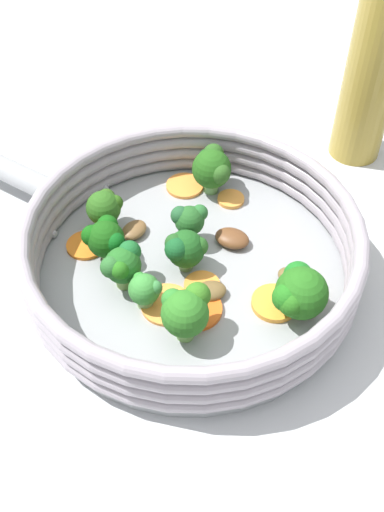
{
  "coord_description": "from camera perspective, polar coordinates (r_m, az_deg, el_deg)",
  "views": [
    {
      "loc": [
        0.37,
        -0.03,
        0.44
      ],
      "look_at": [
        0.0,
        0.0,
        0.03
      ],
      "focal_mm": 42.0,
      "sensor_mm": 36.0,
      "label": 1
    }
  ],
  "objects": [
    {
      "name": "broccoli_floret_4",
      "position": [
        0.59,
        -8.31,
        4.59
      ],
      "size": [
        0.04,
        0.04,
        0.04
      ],
      "color": "#7C995B",
      "rests_on": "skillet"
    },
    {
      "name": "carrot_slice_0",
      "position": [
        0.55,
        10.97,
        -3.18
      ],
      "size": [
        0.04,
        0.04,
        0.01
      ],
      "primitive_type": "cylinder",
      "rotation": [
        0.0,
        0.0,
        4.56
      ],
      "color": "orange",
      "rests_on": "skillet"
    },
    {
      "name": "broccoli_floret_5",
      "position": [
        0.55,
        -0.74,
        0.82
      ],
      "size": [
        0.04,
        0.04,
        0.04
      ],
      "color": "#678648",
      "rests_on": "skillet"
    },
    {
      "name": "skillet_rim_wall",
      "position": [
        0.55,
        0.0,
        0.93
      ],
      "size": [
        0.31,
        0.31,
        0.06
      ],
      "color": "#988F99",
      "rests_on": "skillet"
    },
    {
      "name": "oil_bottle",
      "position": [
        0.69,
        16.89,
        16.74
      ],
      "size": [
        0.06,
        0.06,
        0.26
      ],
      "color": "olive",
      "rests_on": "ground_plane"
    },
    {
      "name": "broccoli_floret_1",
      "position": [
        0.49,
        -0.67,
        -5.26
      ],
      "size": [
        0.04,
        0.04,
        0.05
      ],
      "color": "#6FA44E",
      "rests_on": "skillet"
    },
    {
      "name": "carrot_slice_4",
      "position": [
        0.54,
        -2.41,
        -4.63
      ],
      "size": [
        0.05,
        0.05,
        0.0
      ],
      "primitive_type": "cylinder",
      "rotation": [
        0.0,
        0.0,
        3.33
      ],
      "color": "#F7963D",
      "rests_on": "skillet"
    },
    {
      "name": "mushroom_piece_0",
      "position": [
        0.6,
        -5.53,
        2.48
      ],
      "size": [
        0.04,
        0.04,
        0.01
      ],
      "primitive_type": "ellipsoid",
      "rotation": [
        0.0,
        0.0,
        5.62
      ],
      "color": "brown",
      "rests_on": "skillet"
    },
    {
      "name": "skillet_rivet_right",
      "position": [
        0.61,
        -13.08,
        2.07
      ],
      "size": [
        0.01,
        0.01,
        0.01
      ],
      "primitive_type": "sphere",
      "color": "#94959C",
      "rests_on": "skillet"
    },
    {
      "name": "mushroom_piece_3",
      "position": [
        0.58,
        3.84,
        1.7
      ],
      "size": [
        0.04,
        0.04,
        0.01
      ],
      "primitive_type": "ellipsoid",
      "rotation": [
        0.0,
        0.0,
        4.22
      ],
      "color": "brown",
      "rests_on": "skillet"
    },
    {
      "name": "broccoli_floret_8",
      "position": [
        0.52,
        10.11,
        -3.46
      ],
      "size": [
        0.05,
        0.05,
        0.05
      ],
      "color": "#7B974F",
      "rests_on": "skillet"
    },
    {
      "name": "broccoli_floret_6",
      "position": [
        0.56,
        -8.27,
        1.73
      ],
      "size": [
        0.04,
        0.04,
        0.04
      ],
      "color": "#779B58",
      "rests_on": "skillet"
    },
    {
      "name": "skillet_rivet_left",
      "position": [
        0.65,
        -8.33,
        6.42
      ],
      "size": [
        0.01,
        0.01,
        0.01
      ],
      "primitive_type": "sphere",
      "color": "#93959D",
      "rests_on": "skillet"
    },
    {
      "name": "ground_plane",
      "position": [
        0.58,
        0.0,
        -1.99
      ],
      "size": [
        4.0,
        4.0,
        0.0
      ],
      "primitive_type": "plane",
      "color": "#B9BCBE"
    },
    {
      "name": "carrot_slice_1",
      "position": [
        0.53,
        0.1,
        -5.07
      ],
      "size": [
        0.06,
        0.06,
        0.0
      ],
      "primitive_type": "cylinder",
      "rotation": [
        0.0,
        0.0,
        5.93
      ],
      "color": "orange",
      "rests_on": "skillet"
    },
    {
      "name": "carrot_slice_3",
      "position": [
        0.59,
        -10.08,
        1.03
      ],
      "size": [
        0.05,
        0.05,
        0.0
      ],
      "primitive_type": "cylinder",
      "rotation": [
        0.0,
        0.0,
        0.52
      ],
      "color": "orange",
      "rests_on": "skillet"
    },
    {
      "name": "broccoli_floret_0",
      "position": [
        0.54,
        -6.66,
        -0.84
      ],
      "size": [
        0.04,
        0.04,
        0.04
      ],
      "color": "#6F9546",
      "rests_on": "skillet"
    },
    {
      "name": "broccoli_floret_2",
      "position": [
        0.63,
        1.93,
        8.43
      ],
      "size": [
        0.05,
        0.04,
        0.05
      ],
      "color": "#6EA55B",
      "rests_on": "skillet"
    },
    {
      "name": "carrot_slice_5",
      "position": [
        0.54,
        7.85,
        -4.46
      ],
      "size": [
        0.05,
        0.05,
        0.01
      ],
      "primitive_type": "cylinder",
      "rotation": [
        0.0,
        0.0,
        2.81
      ],
      "color": "#F59B32",
      "rests_on": "skillet"
    },
    {
      "name": "carrot_slice_7",
      "position": [
        0.55,
        0.96,
        -2.86
      ],
      "size": [
        0.04,
        0.04,
        0.01
      ],
      "primitive_type": "cylinder",
      "rotation": [
        0.0,
        0.0,
        4.32
      ],
      "color": "orange",
      "rests_on": "skillet"
    },
    {
      "name": "skillet",
      "position": [
        0.57,
        0.0,
        -1.51
      ],
      "size": [
        0.3,
        0.3,
        0.01
      ],
      "primitive_type": "cylinder",
      "color": "#939699",
      "rests_on": "ground_plane"
    },
    {
      "name": "mushroom_piece_1",
      "position": [
        0.56,
        9.47,
        -2.01
      ],
      "size": [
        0.03,
        0.03,
        0.01
      ],
      "primitive_type": "ellipsoid",
      "rotation": [
        0.0,
        0.0,
        3.97
      ],
      "color": "brown",
      "rests_on": "skillet"
    },
    {
      "name": "carrot_slice_2",
      "position": [
        0.63,
        3.72,
        5.43
      ],
      "size": [
        0.03,
        0.03,
        0.0
      ],
      "primitive_type": "cylinder",
      "rotation": [
        0.0,
        0.0,
        6.01
      ],
      "color": "#F2973D",
      "rests_on": "skillet"
    },
    {
      "name": "broccoli_floret_3",
      "position": [
        0.52,
        -4.52,
        -3.19
      ],
      "size": [
        0.03,
        0.03,
        0.04
      ],
      "color": "#7DA460",
      "rests_on": "skillet"
    },
    {
      "name": "broccoli_floret_7",
      "position": [
        0.57,
        -0.21,
        3.47
      ],
      "size": [
        0.03,
        0.04,
        0.04
      ],
      "color": "#5E8947",
      "rests_on": "skillet"
    },
    {
      "name": "carrot_slice_6",
      "position": [
        0.65,
        -1.0,
        6.69
      ],
      "size": [
        0.05,
        0.05,
        0.0
      ],
      "primitive_type": "cylinder",
      "rotation": [
        0.0,
        0.0,
        4.9
      ],
      "color": "#F9903A",
      "rests_on": "skillet"
    },
    {
      "name": "mushroom_piece_2",
      "position": [
        0.54,
        1.73,
        -3.35
      ],
      "size": [
        0.03,
        0.03,
        0.01
      ],
      "primitive_type": "ellipsoid",
      "rotation": [
        0.0,
        0.0,
        4.85
      ],
      "color": "brown",
      "rests_on": "skillet"
    }
  ]
}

